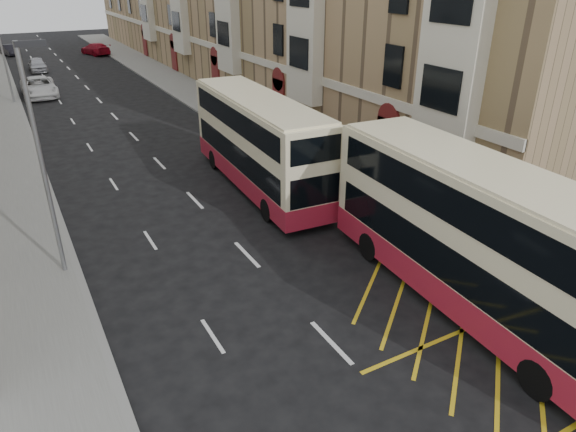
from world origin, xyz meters
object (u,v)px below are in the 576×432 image
pedestrian_mid (529,265)px  car_dark (9,50)px  street_lamp_near (41,152)px  double_decker_rear (259,143)px  car_red (96,49)px  pedestrian_far (436,231)px  car_silver (37,65)px  street_lamp_far (2,46)px  white_van (39,87)px  double_decker_front (477,239)px

pedestrian_mid → car_dark: size_ratio=0.40×
street_lamp_near → double_decker_rear: street_lamp_near is taller
car_red → pedestrian_far: bearing=75.5°
pedestrian_far → car_silver: size_ratio=0.42×
street_lamp_far → pedestrian_far: (12.70, -35.57, -3.58)m
double_decker_rear → car_silver: 42.01m
car_dark → car_red: 11.01m
street_lamp_near → pedestrian_mid: 16.83m
street_lamp_far → car_red: street_lamp_far is taller
double_decker_rear → street_lamp_far: bearing=113.8°
street_lamp_near → white_van: bearing=86.2°
car_red → double_decker_front: bearing=74.2°
street_lamp_near → double_decker_rear: (9.82, 3.90, -2.28)m
double_decker_front → car_silver: (-8.12, 53.90, -1.73)m
pedestrian_mid → car_silver: pedestrian_mid is taller
double_decker_front → white_van: double_decker_front is taller
street_lamp_far → car_red: size_ratio=1.55×
street_lamp_near → car_silver: size_ratio=1.85×
double_decker_front → car_red: double_decker_front is taller
double_decker_front → double_decker_rear: 12.53m
double_decker_rear → car_red: double_decker_rear is taller
double_decker_front → pedestrian_far: 3.56m
street_lamp_near → car_dark: 59.97m
white_van → car_silver: size_ratio=1.38×
street_lamp_near → street_lamp_far: size_ratio=1.00×
double_decker_front → pedestrian_far: (1.36, 2.97, -1.42)m
street_lamp_near → white_van: size_ratio=1.34×
double_decker_rear → pedestrian_far: 9.99m
car_silver → double_decker_front: bearing=-81.0°
pedestrian_mid → pedestrian_far: pedestrian_far is taller
car_red → car_silver: bearing=34.8°
street_lamp_far → pedestrian_mid: size_ratio=4.90×
double_decker_rear → white_van: double_decker_rear is taller
white_van → street_lamp_far: bearing=-137.1°
street_lamp_near → double_decker_front: 14.36m
pedestrian_far → car_dark: size_ratio=0.45×
pedestrian_far → double_decker_front: bearing=69.7°
double_decker_rear → car_silver: (-6.61, 41.45, -1.62)m
car_red → car_dark: bearing=-42.3°
white_van → car_silver: 13.45m
street_lamp_far → double_decker_rear: bearing=-69.4°
double_decker_front → pedestrian_mid: size_ratio=7.54×
double_decker_front → pedestrian_mid: 2.93m
car_dark → car_red: size_ratio=0.78×
pedestrian_mid → pedestrian_far: bearing=111.6°
street_lamp_far → car_silver: bearing=78.2°
car_silver → white_van: bearing=-94.1°
double_decker_front → white_van: bearing=106.3°
double_decker_rear → car_dark: 56.62m
street_lamp_far → double_decker_front: bearing=-73.6°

